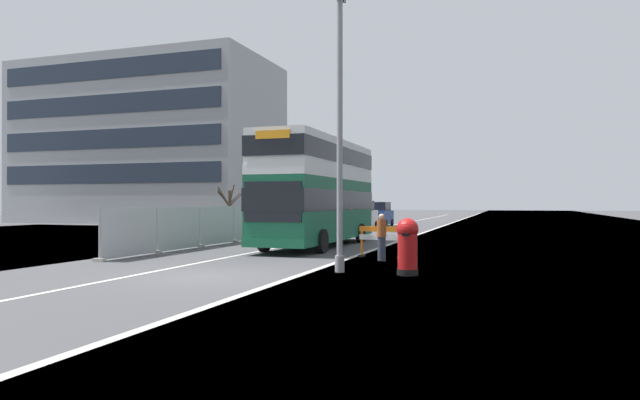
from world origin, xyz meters
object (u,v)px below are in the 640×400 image
Objects in this scene: roadworks_barrier at (381,238)px; pedestrian_at_kerb at (382,237)px; car_oncoming_near at (360,216)px; lamppost_foreground at (340,140)px; red_pillar_postbox at (408,244)px; car_receding_mid at (379,215)px; double_decker_bus at (318,190)px.

roadworks_barrier is 1.02× the size of pedestrian_at_kerb.
car_oncoming_near is (-6.46, 21.48, 0.29)m from roadworks_barrier.
lamppost_foreground reaches higher than red_pillar_postbox.
red_pillar_postbox is at bearing -75.78° from car_receding_mid.
pedestrian_at_kerb is (-1.58, 3.65, -0.05)m from red_pillar_postbox.
car_oncoming_near is at bearing 106.60° from pedestrian_at_kerb.
roadworks_barrier is (0.18, 4.81, -3.23)m from lamppost_foreground.
pedestrian_at_kerb is (6.66, -28.85, -0.14)m from car_receding_mid.
double_decker_bus is 6.27m from roadworks_barrier.
double_decker_bus is 10.07m from lamppost_foreground.
car_receding_mid is at bearing 104.22° from red_pillar_postbox.
double_decker_bus is at bearing 132.50° from roadworks_barrier.
roadworks_barrier is at bearing 111.27° from red_pillar_postbox.
car_oncoming_near is 2.64× the size of pedestrian_at_kerb.
lamppost_foreground is 3.70m from red_pillar_postbox.
car_receding_mid is at bearing 89.20° from car_oncoming_near.
pedestrian_at_kerb is (6.74, -22.63, -0.19)m from car_oncoming_near.
red_pillar_postbox is (5.90, -9.20, -1.78)m from double_decker_bus.
roadworks_barrier is 28.42m from car_receding_mid.
car_oncoming_near is 6.22m from car_receding_mid.
car_oncoming_near is (-8.33, 26.28, 0.14)m from red_pillar_postbox.
red_pillar_postbox is at bearing -66.60° from pedestrian_at_kerb.
roadworks_barrier is at bearing -73.27° from car_oncoming_near.
double_decker_bus is 11.08m from red_pillar_postbox.
double_decker_bus is 23.48m from car_receding_mid.
red_pillar_postbox is at bearing -72.42° from car_oncoming_near.
car_oncoming_near is at bearing 98.08° from double_decker_bus.
car_receding_mid is at bearing 100.78° from lamppost_foreground.
lamppost_foreground reaches higher than car_oncoming_near.
lamppost_foreground is 4.97× the size of pedestrian_at_kerb.
lamppost_foreground is at bearing -79.22° from car_receding_mid.
double_decker_bus is at bearing -81.92° from car_oncoming_near.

